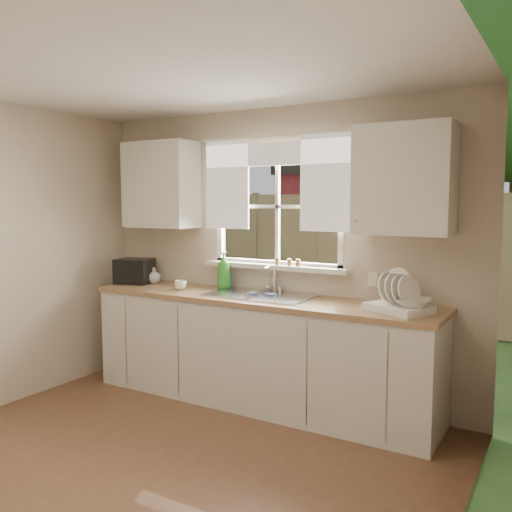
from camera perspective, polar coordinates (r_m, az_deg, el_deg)
The scene contains 21 objects.
ground at distance 3.54m, azimuth -15.02°, elevation -23.05°, with size 4.00×4.00×0.00m, color brown.
room_walls at distance 3.10m, azimuth -16.48°, elevation -2.97°, with size 3.62×4.02×2.50m.
ceiling at distance 3.21m, azimuth -16.25°, elevation 20.08°, with size 3.60×4.00×0.02m, color silver.
window at distance 4.72m, azimuth 2.18°, elevation 3.22°, with size 1.38×0.16×1.06m.
curtains at distance 4.67m, azimuth 1.90°, elevation 8.69°, with size 1.50×0.03×0.81m.
base_cabinets at distance 4.61m, azimuth 0.19°, elevation -10.10°, with size 3.00×0.62×0.87m, color silver.
countertop at distance 4.51m, azimuth 0.20°, elevation -4.53°, with size 3.04×0.65×0.04m, color #9F794F.
upper_cabinet_left at distance 5.23m, azimuth -9.99°, elevation 7.37°, with size 0.70×0.33×0.80m, color silver.
upper_cabinet_right at distance 4.12m, azimuth 15.32°, elevation 7.72°, with size 0.70×0.33×0.80m, color silver.
wall_outlet at distance 4.39m, azimuth 12.21°, elevation -2.42°, with size 0.08×0.01×0.12m, color beige.
sill_jars at distance 4.62m, azimuth 3.41°, elevation -0.65°, with size 0.24×0.04×0.06m.
backyard at distance 10.83m, azimuth 22.19°, elevation 14.71°, with size 20.00×10.00×6.13m.
sink at distance 4.54m, azimuth 0.40°, elevation -5.11°, with size 0.88×0.52×0.40m.
dish_rack at distance 4.00m, azimuth 14.76°, elevation -4.64°, with size 0.51×0.46×0.30m.
bowl at distance 3.92m, azimuth 16.23°, elevation -4.73°, with size 0.24×0.24×0.06m, color beige.
soap_bottle_a at distance 4.87m, azimuth -3.39°, elevation -1.53°, with size 0.13×0.13×0.34m, color green.
soap_bottle_b at distance 4.90m, azimuth -3.26°, elevation -2.29°, with size 0.09×0.09×0.20m, color #316AB9.
soap_bottle_c at distance 5.29m, azimuth -10.67°, elevation -2.02°, with size 0.12×0.12×0.15m, color beige.
saucer at distance 5.33m, azimuth -13.00°, elevation -2.79°, with size 0.17×0.17×0.01m, color white.
cup at distance 4.88m, azimuth -7.96°, elevation -3.05°, with size 0.11×0.11×0.08m, color white.
black_appliance at distance 5.35m, azimuth -12.65°, elevation -1.54°, with size 0.32×0.28×0.24m, color black.
Camera 1 is at (2.25, -2.14, 1.69)m, focal length 38.00 mm.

